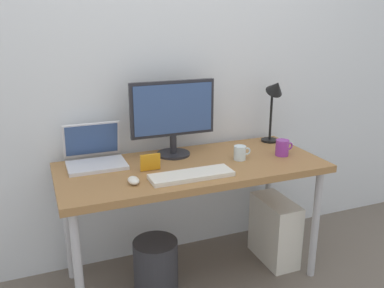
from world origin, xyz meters
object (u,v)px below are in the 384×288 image
at_px(computer_tower, 275,230).
at_px(laptop, 95,154).
at_px(mouse, 134,180).
at_px(monitor, 173,114).
at_px(desk_lamp, 275,97).
at_px(glass_cup, 240,153).
at_px(photo_frame, 150,162).
at_px(desk, 192,175).
at_px(coffee_mug, 282,148).
at_px(wastebasket, 156,264).
at_px(keyboard, 191,175).

bearing_deg(computer_tower, laptop, 167.83).
bearing_deg(mouse, monitor, 46.08).
bearing_deg(desk_lamp, glass_cup, -148.27).
bearing_deg(glass_cup, photo_frame, 177.67).
bearing_deg(glass_cup, laptop, 163.33).
xyz_separation_m(desk, coffee_mug, (0.56, -0.05, 0.11)).
bearing_deg(desk_lamp, desk, -163.52).
bearing_deg(wastebasket, photo_frame, 127.17).
distance_m(mouse, coffee_mug, 0.94).
height_order(monitor, coffee_mug, monitor).
height_order(mouse, glass_cup, glass_cup).
relative_size(monitor, photo_frame, 4.65).
distance_m(monitor, laptop, 0.51).
height_order(computer_tower, wastebasket, computer_tower).
distance_m(desk_lamp, photo_frame, 0.95).
bearing_deg(wastebasket, laptop, 139.75).
height_order(glass_cup, photo_frame, photo_frame).
relative_size(keyboard, wastebasket, 1.47).
xyz_separation_m(mouse, coffee_mug, (0.94, 0.10, 0.03)).
xyz_separation_m(monitor, coffee_mug, (0.61, -0.25, -0.21)).
distance_m(desk, glass_cup, 0.31).
distance_m(monitor, keyboard, 0.45).
bearing_deg(laptop, desk, -22.43).
bearing_deg(computer_tower, mouse, -172.11).
distance_m(desk, keyboard, 0.21).
bearing_deg(photo_frame, keyboard, -45.94).
bearing_deg(computer_tower, monitor, 160.79).
distance_m(laptop, mouse, 0.39).
height_order(laptop, computer_tower, laptop).
xyz_separation_m(desk_lamp, mouse, (-1.02, -0.34, -0.29)).
xyz_separation_m(computer_tower, wastebasket, (-0.80, 0.00, -0.06)).
relative_size(desk, glass_cup, 14.18).
distance_m(monitor, mouse, 0.53).
bearing_deg(coffee_mug, mouse, -174.03).
bearing_deg(photo_frame, desk, 1.77).
xyz_separation_m(monitor, desk_lamp, (0.69, 0.00, 0.05)).
bearing_deg(computer_tower, glass_cup, -178.53).
height_order(laptop, desk_lamp, desk_lamp).
bearing_deg(keyboard, mouse, 174.21).
distance_m(keyboard, photo_frame, 0.25).
bearing_deg(laptop, coffee_mug, -13.89).
distance_m(desk_lamp, wastebasket, 1.27).
xyz_separation_m(keyboard, coffee_mug, (0.64, 0.13, 0.04)).
distance_m(desk_lamp, computer_tower, 0.86).
relative_size(laptop, coffee_mug, 2.80).
relative_size(keyboard, photo_frame, 4.00).
relative_size(monitor, glass_cup, 4.84).
distance_m(laptop, photo_frame, 0.34).
xyz_separation_m(keyboard, wastebasket, (-0.16, 0.16, -0.60)).
distance_m(desk, laptop, 0.56).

